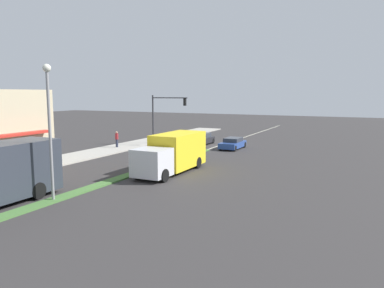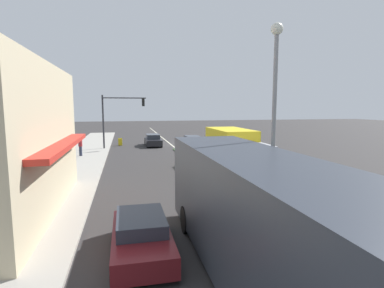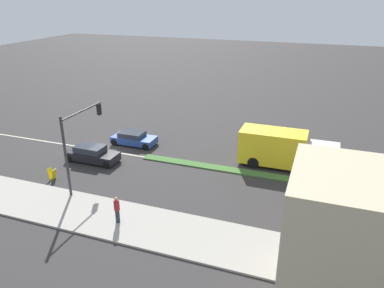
% 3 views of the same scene
% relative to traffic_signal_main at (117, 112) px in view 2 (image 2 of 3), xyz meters
% --- Properties ---
extents(ground_plane, '(160.00, 160.00, 0.00)m').
position_rel_traffic_signal_main_xyz_m(ground_plane, '(-6.12, 15.84, -3.90)').
color(ground_plane, '#333030').
extents(sidewalk_right, '(4.00, 73.00, 0.12)m').
position_rel_traffic_signal_main_xyz_m(sidewalk_right, '(2.88, 16.34, -3.84)').
color(sidewalk_right, '#A8A399').
rests_on(sidewalk_right, ground).
extents(median_strip, '(0.90, 46.00, 0.10)m').
position_rel_traffic_signal_main_xyz_m(median_strip, '(-6.12, 24.84, -3.85)').
color(median_strip, '#477538').
rests_on(median_strip, ground).
extents(lane_marking_center, '(0.16, 60.00, 0.01)m').
position_rel_traffic_signal_main_xyz_m(lane_marking_center, '(-6.12, -2.16, -3.90)').
color(lane_marking_center, beige).
rests_on(lane_marking_center, ground).
extents(traffic_signal_main, '(4.59, 0.34, 5.60)m').
position_rel_traffic_signal_main_xyz_m(traffic_signal_main, '(0.00, 0.00, 0.00)').
color(traffic_signal_main, '#333338').
rests_on(traffic_signal_main, sidewalk_right).
extents(street_lamp, '(0.44, 0.44, 7.37)m').
position_rel_traffic_signal_main_xyz_m(street_lamp, '(-6.12, 22.59, 0.88)').
color(street_lamp, gray).
rests_on(street_lamp, median_strip).
extents(pedestrian, '(0.34, 0.34, 1.71)m').
position_rel_traffic_signal_main_xyz_m(pedestrian, '(3.16, 4.67, -2.88)').
color(pedestrian, '#282D42').
rests_on(pedestrian, sidewalk_right).
extents(warning_aframe_sign, '(0.45, 0.53, 0.84)m').
position_rel_traffic_signal_main_xyz_m(warning_aframe_sign, '(-0.22, -2.85, -3.47)').
color(warning_aframe_sign, yellow).
rests_on(warning_aframe_sign, ground).
extents(delivery_truck, '(2.44, 7.50, 2.87)m').
position_rel_traffic_signal_main_xyz_m(delivery_truck, '(-8.32, 12.89, -2.43)').
color(delivery_truck, silver).
rests_on(delivery_truck, ground).
extents(city_bus, '(2.56, 11.00, 3.26)m').
position_rel_traffic_signal_main_xyz_m(city_bus, '(-3.92, 26.38, -2.15)').
color(city_bus, '#2D333D').
rests_on(city_bus, ground).
extents(sedan_dark, '(1.73, 4.25, 1.33)m').
position_rel_traffic_signal_main_xyz_m(sedan_dark, '(-3.92, -1.86, -3.27)').
color(sedan_dark, black).
rests_on(sedan_dark, ground).
extents(sedan_maroon, '(1.73, 3.86, 1.17)m').
position_rel_traffic_signal_main_xyz_m(sedan_maroon, '(-1.12, 23.91, -3.33)').
color(sedan_maroon, maroon).
rests_on(sedan_maroon, ground).
extents(coupe_blue, '(1.85, 3.95, 1.18)m').
position_rel_traffic_signal_main_xyz_m(coupe_blue, '(-8.32, -0.43, -3.32)').
color(coupe_blue, '#284793').
rests_on(coupe_blue, ground).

